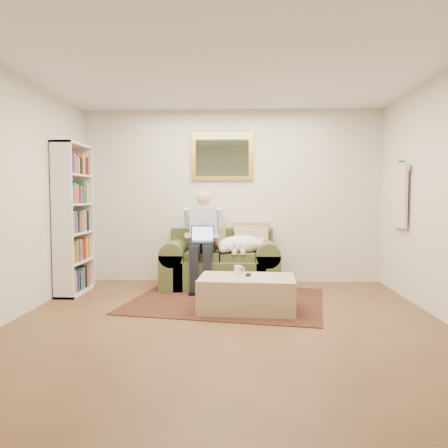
# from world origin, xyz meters

# --- Properties ---
(room_shell) EXTENTS (4.51, 5.00, 2.61)m
(room_shell) POSITION_xyz_m (0.00, 0.35, 1.30)
(room_shell) COLOR brown
(room_shell) RESTS_ON ground
(rug) EXTENTS (2.61, 2.24, 0.01)m
(rug) POSITION_xyz_m (-0.03, 1.22, 0.01)
(rug) COLOR black
(rug) RESTS_ON room_shell
(sofa) EXTENTS (1.64, 0.84, 0.99)m
(sofa) POSITION_xyz_m (-0.15, 2.05, 0.28)
(sofa) COLOR brown
(sofa) RESTS_ON room_shell
(seated_man) EXTENTS (0.54, 0.77, 1.38)m
(seated_man) POSITION_xyz_m (-0.39, 1.90, 0.69)
(seated_man) COLOR #8C99D8
(seated_man) RESTS_ON sofa
(laptop) EXTENTS (0.32, 0.25, 0.23)m
(laptop) POSITION_xyz_m (-0.39, 1.83, 0.73)
(laptop) COLOR black
(laptop) RESTS_ON seated_man
(sleeping_dog) EXTENTS (0.68, 0.43, 0.25)m
(sleeping_dog) POSITION_xyz_m (0.15, 1.97, 0.63)
(sleeping_dog) COLOR white
(sleeping_dog) RESTS_ON sofa
(ottoman) EXTENTS (1.11, 0.75, 0.39)m
(ottoman) POSITION_xyz_m (0.21, 0.76, 0.20)
(ottoman) COLOR tan
(ottoman) RESTS_ON room_shell
(coffee_mug) EXTENTS (0.08, 0.08, 0.10)m
(coffee_mug) POSITION_xyz_m (0.11, 0.95, 0.44)
(coffee_mug) COLOR white
(coffee_mug) RESTS_ON ottoman
(tv_remote) EXTENTS (0.07, 0.16, 0.02)m
(tv_remote) POSITION_xyz_m (0.23, 0.85, 0.40)
(tv_remote) COLOR black
(tv_remote) RESTS_ON ottoman
(bookshelf) EXTENTS (0.28, 0.80, 2.00)m
(bookshelf) POSITION_xyz_m (-2.10, 1.60, 1.00)
(bookshelf) COLOR white
(bookshelf) RESTS_ON room_shell
(wall_mirror) EXTENTS (0.94, 0.04, 0.72)m
(wall_mirror) POSITION_xyz_m (-0.15, 2.47, 1.90)
(wall_mirror) COLOR gold
(wall_mirror) RESTS_ON room_shell
(hanging_shirt) EXTENTS (0.06, 0.52, 0.90)m
(hanging_shirt) POSITION_xyz_m (2.19, 1.60, 1.35)
(hanging_shirt) COLOR #FAD5CE
(hanging_shirt) RESTS_ON room_shell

